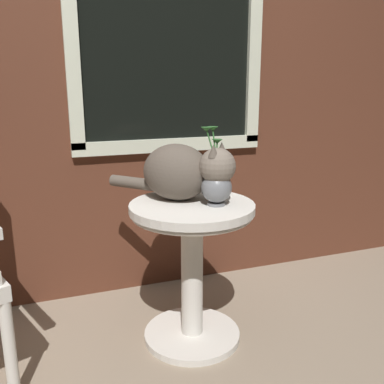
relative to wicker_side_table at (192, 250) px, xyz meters
name	(u,v)px	position (x,y,z in m)	size (l,w,h in m)	color
ground_plane	(142,366)	(-0.27, -0.13, -0.43)	(6.00, 6.00, 0.00)	gray
back_wall	(102,48)	(-0.25, 0.60, 0.87)	(4.00, 0.07, 2.60)	#562D1E
wicker_side_table	(192,250)	(0.00, 0.00, 0.00)	(0.53, 0.53, 0.64)	silver
cat	(182,171)	(-0.02, 0.07, 0.34)	(0.46, 0.49, 0.26)	brown
pewter_vase_with_ivy	(216,183)	(0.09, -0.06, 0.30)	(0.13, 0.13, 0.32)	slate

